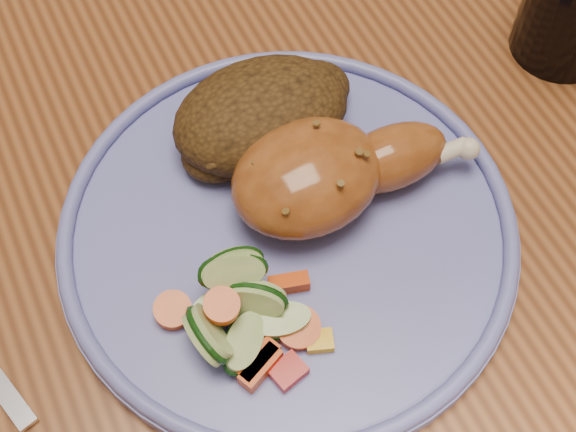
% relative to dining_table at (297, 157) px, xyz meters
% --- Properties ---
extents(ground, '(4.00, 4.00, 0.00)m').
position_rel_dining_table_xyz_m(ground, '(0.00, 0.00, -0.67)').
color(ground, '#56301D').
rests_on(ground, ground).
extents(dining_table, '(0.90, 1.40, 0.75)m').
position_rel_dining_table_xyz_m(dining_table, '(0.00, 0.00, 0.00)').
color(dining_table, brown).
rests_on(dining_table, ground).
extents(plate, '(0.29, 0.29, 0.01)m').
position_rel_dining_table_xyz_m(plate, '(-0.06, -0.11, 0.09)').
color(plate, '#6267B6').
rests_on(plate, dining_table).
extents(plate_rim, '(0.29, 0.29, 0.01)m').
position_rel_dining_table_xyz_m(plate_rim, '(-0.06, -0.11, 0.10)').
color(plate_rim, '#6267B6').
rests_on(plate_rim, plate).
extents(chicken_leg, '(0.16, 0.09, 0.05)m').
position_rel_dining_table_xyz_m(chicken_leg, '(-0.03, -0.09, 0.12)').
color(chicken_leg, '#96501F').
rests_on(chicken_leg, plate).
extents(rice_pilaf, '(0.13, 0.09, 0.05)m').
position_rel_dining_table_xyz_m(rice_pilaf, '(-0.04, -0.03, 0.12)').
color(rice_pilaf, '#412A10').
rests_on(rice_pilaf, plate).
extents(vegetable_pile, '(0.09, 0.09, 0.05)m').
position_rel_dining_table_xyz_m(vegetable_pile, '(-0.11, -0.15, 0.11)').
color(vegetable_pile, '#A50A05').
rests_on(vegetable_pile, plate).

